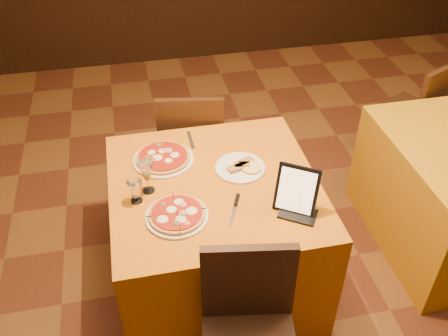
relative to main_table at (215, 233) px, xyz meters
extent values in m
cube|color=#5E2D19|center=(0.57, -0.46, -0.38)|extent=(6.00, 7.00, 0.01)
cube|color=#C5680C|center=(0.00, 0.00, 0.00)|extent=(1.10, 1.10, 0.75)
cylinder|color=white|center=(-0.23, -0.22, 0.38)|extent=(0.31, 0.31, 0.01)
cylinder|color=#AD4C23|center=(-0.23, -0.22, 0.40)|extent=(0.28, 0.28, 0.02)
cylinder|color=white|center=(-0.24, 0.25, 0.38)|extent=(0.34, 0.34, 0.01)
cylinder|color=#AD4C23|center=(-0.24, 0.25, 0.40)|extent=(0.30, 0.30, 0.02)
cylinder|color=white|center=(0.16, 0.09, 0.38)|extent=(0.27, 0.27, 0.01)
cylinder|color=olive|center=(0.16, 0.09, 0.40)|extent=(0.17, 0.17, 0.02)
cube|color=black|center=(0.36, -0.27, 0.49)|extent=(0.23, 0.20, 0.24)
cube|color=silver|center=(0.05, -0.24, 0.38)|extent=(0.09, 0.19, 0.01)
cube|color=silver|center=(-0.35, -0.20, 0.38)|extent=(0.06, 0.15, 0.01)
cube|color=silver|center=(-0.06, 0.41, 0.38)|extent=(0.02, 0.18, 0.01)
camera|label=1|loc=(-0.37, -1.98, 2.08)|focal=40.00mm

